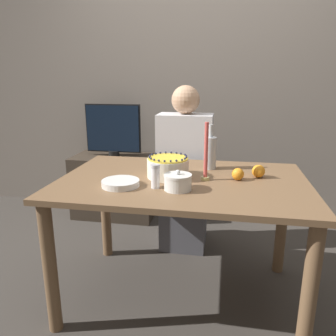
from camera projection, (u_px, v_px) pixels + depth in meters
name	position (u px, v px, depth m)	size (l,w,h in m)	color
ground_plane	(181.00, 295.00, 2.01)	(12.00, 12.00, 0.00)	#3D3833
wall_behind	(204.00, 77.00, 2.99)	(8.00, 0.05, 2.60)	slate
dining_table	(183.00, 199.00, 1.84)	(1.36, 0.90, 0.75)	brown
cake	(168.00, 167.00, 1.83)	(0.23, 0.23, 0.12)	#EFE5CC
sugar_bowl	(178.00, 182.00, 1.62)	(0.14, 0.14, 0.10)	silver
sugar_shaker	(155.00, 176.00, 1.65)	(0.05, 0.05, 0.12)	white
plate_stack	(121.00, 183.00, 1.69)	(0.19, 0.19, 0.03)	silver
candle	(206.00, 157.00, 1.75)	(0.05, 0.05, 0.32)	tan
bottle	(210.00, 152.00, 1.99)	(0.08, 0.08, 0.27)	#B2B7BC
orange_fruit_0	(238.00, 174.00, 1.78)	(0.07, 0.07, 0.07)	orange
orange_fruit_1	(258.00, 171.00, 1.83)	(0.07, 0.07, 0.07)	orange
person_man_blue_shirt	(185.00, 179.00, 2.50)	(0.40, 0.34, 1.24)	#595960
side_cabinet	(115.00, 185.00, 3.14)	(0.76, 0.45, 0.58)	#382D23
tv_monitor	(113.00, 130.00, 3.00)	(0.52, 0.10, 0.48)	black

